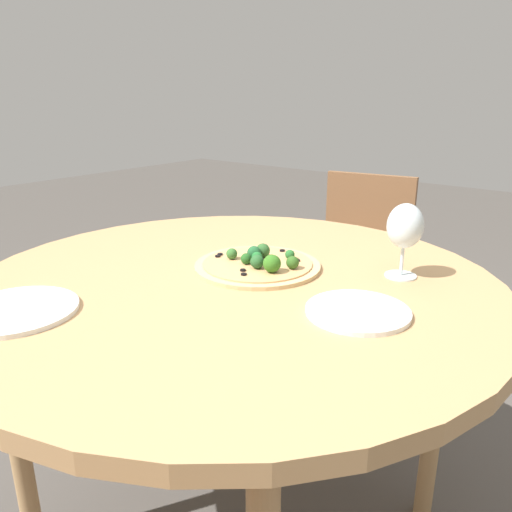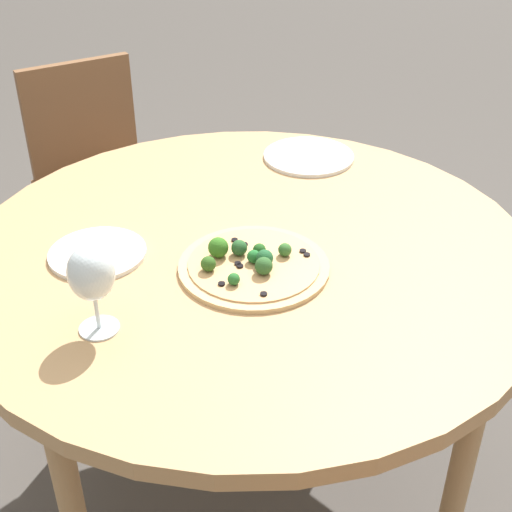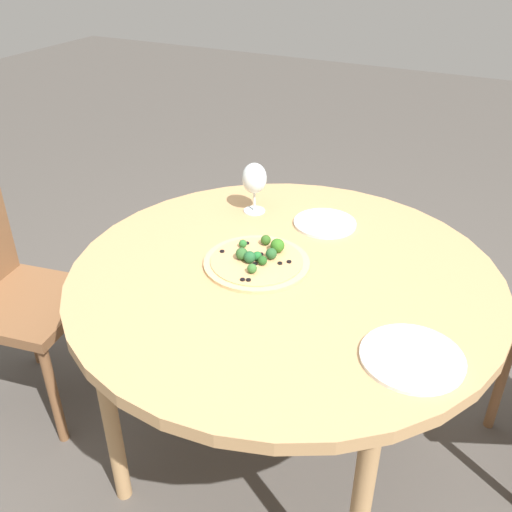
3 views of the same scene
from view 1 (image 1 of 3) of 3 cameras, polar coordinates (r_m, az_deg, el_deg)
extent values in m
cylinder|color=tan|center=(1.19, -2.54, -3.34)|extent=(1.25, 1.25, 0.04)
cylinder|color=tan|center=(1.45, -25.62, -18.23)|extent=(0.05, 0.05, 0.73)
cylinder|color=tan|center=(1.85, -3.63, -8.27)|extent=(0.05, 0.05, 0.73)
cylinder|color=tan|center=(1.51, 19.82, -15.99)|extent=(0.05, 0.05, 0.73)
cube|color=brown|center=(2.11, 10.91, -2.53)|extent=(0.46, 0.46, 0.04)
cube|color=brown|center=(2.21, 12.74, 4.15)|extent=(0.38, 0.09, 0.39)
cylinder|color=brown|center=(2.11, 4.62, -9.28)|extent=(0.04, 0.04, 0.44)
cylinder|color=brown|center=(2.01, 13.65, -11.19)|extent=(0.04, 0.04, 0.44)
cylinder|color=brown|center=(2.39, 7.97, -5.92)|extent=(0.04, 0.04, 0.44)
cylinder|color=brown|center=(2.31, 15.93, -7.40)|extent=(0.04, 0.04, 0.44)
cylinder|color=tan|center=(1.25, 0.00, -1.09)|extent=(0.31, 0.31, 0.01)
cylinder|color=tan|center=(1.25, 0.00, -0.79)|extent=(0.27, 0.27, 0.00)
sphere|color=#305A1E|center=(1.20, 4.20, -0.74)|extent=(0.03, 0.03, 0.03)
sphere|color=#21541E|center=(1.23, -1.14, -0.31)|extent=(0.03, 0.03, 0.03)
sphere|color=#275629|center=(1.20, 0.14, -0.65)|extent=(0.03, 0.03, 0.03)
sphere|color=#20672B|center=(1.24, 0.19, -0.17)|extent=(0.03, 0.03, 0.03)
sphere|color=#34662B|center=(1.26, -2.79, 0.26)|extent=(0.03, 0.03, 0.03)
sphere|color=#316A1D|center=(1.17, 1.84, -0.87)|extent=(0.04, 0.04, 0.04)
sphere|color=#27662A|center=(1.27, 3.89, 0.17)|extent=(0.02, 0.02, 0.02)
sphere|color=#2D5A29|center=(1.28, 0.79, 0.64)|extent=(0.04, 0.04, 0.04)
sphere|color=#21572D|center=(1.26, -0.23, 0.36)|extent=(0.04, 0.04, 0.04)
cylinder|color=black|center=(1.18, -1.50, -1.62)|extent=(0.01, 0.01, 0.00)
cylinder|color=black|center=(1.22, 1.45, -0.94)|extent=(0.01, 0.01, 0.00)
cylinder|color=black|center=(1.25, -0.90, -0.51)|extent=(0.01, 0.01, 0.00)
cylinder|color=black|center=(1.29, -4.39, -0.01)|extent=(0.01, 0.01, 0.00)
cylinder|color=black|center=(1.26, 4.74, -0.51)|extent=(0.01, 0.01, 0.00)
cylinder|color=black|center=(1.23, 1.59, -0.80)|extent=(0.01, 0.01, 0.00)
cylinder|color=black|center=(1.33, 3.02, 0.63)|extent=(0.01, 0.01, 0.00)
cylinder|color=black|center=(1.30, -4.12, 0.20)|extent=(0.01, 0.01, 0.00)
cylinder|color=black|center=(1.16, -1.41, -2.09)|extent=(0.01, 0.01, 0.00)
cylinder|color=silver|center=(1.24, 16.18, -2.17)|extent=(0.07, 0.07, 0.00)
cylinder|color=silver|center=(1.23, 16.32, -0.59)|extent=(0.01, 0.01, 0.07)
ellipsoid|color=silver|center=(1.20, 16.69, 3.32)|extent=(0.08, 0.08, 0.11)
cylinder|color=silver|center=(1.01, 11.45, -6.28)|extent=(0.21, 0.21, 0.01)
cylinder|color=silver|center=(1.11, -25.83, -5.63)|extent=(0.24, 0.24, 0.01)
camera|label=2|loc=(2.25, 25.79, 27.02)|focal=50.00mm
camera|label=3|loc=(2.08, -48.27, 25.88)|focal=40.00mm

